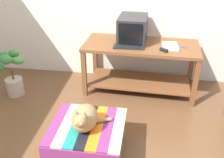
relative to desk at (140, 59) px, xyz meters
name	(u,v)px	position (x,y,z in m)	size (l,w,h in m)	color
desk	(140,59)	(0.00, 0.00, 0.00)	(1.57, 0.75, 0.70)	brown
tv_monitor	(133,29)	(-0.13, 0.10, 0.39)	(0.39, 0.51, 0.35)	#28282B
keyboard	(129,47)	(-0.16, -0.15, 0.23)	(0.40, 0.15, 0.02)	black
book	(170,46)	(0.38, -0.07, 0.24)	(0.19, 0.25, 0.04)	white
ottoman_with_blanket	(88,140)	(-0.44, -1.39, -0.30)	(0.71, 0.68, 0.37)	#7A664C
cat	(85,118)	(-0.45, -1.43, 0.01)	(0.36, 0.37, 0.29)	#9E7A4C
potted_plant	(12,75)	(-1.72, -0.40, -0.18)	(0.42, 0.35, 0.66)	#B7A893
stapler	(164,50)	(0.29, -0.22, 0.24)	(0.04, 0.11, 0.04)	black
pen	(182,47)	(0.53, -0.04, 0.22)	(0.01, 0.01, 0.14)	#2351B2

